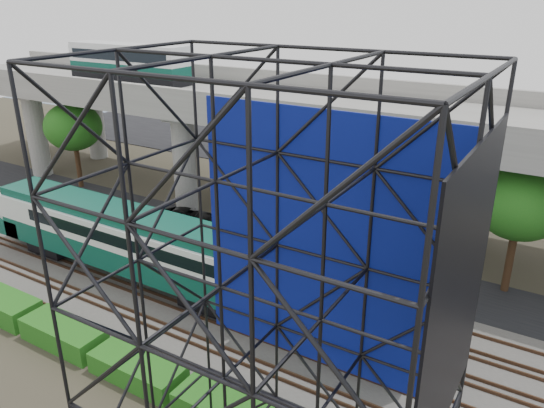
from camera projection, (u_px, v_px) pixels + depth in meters
The scene contains 13 objects.
ground at pixel (183, 325), 28.08m from camera, with size 140.00×140.00×0.00m, color #474233.
ballast_bed at pixel (206, 306), 29.63m from camera, with size 90.00×12.00×0.20m, color slate.
service_road at pixel (282, 249), 36.42m from camera, with size 90.00×5.00×0.08m, color black.
parking_lot at pixel (395, 162), 55.13m from camera, with size 90.00×18.00×0.08m, color black.
harbor_water at pixel (448, 122), 72.65m from camera, with size 140.00×40.00×0.03m, color #455972.
rail_tracks at pixel (206, 303), 29.56m from camera, with size 90.00×9.52×0.16m.
commuter_train at pixel (149, 245), 30.53m from camera, with size 29.30×3.06×4.30m.
overpass at pixel (305, 114), 38.45m from camera, with size 80.00×12.00×12.40m.
scaffold_tower at pixel (269, 352), 14.06m from camera, with size 9.36×6.36×15.00m.
hedge_strip at pixel (138, 368), 23.96m from camera, with size 34.60×1.80×1.20m.
trees at pixel (267, 143), 41.14m from camera, with size 40.94×16.94×7.69m.
suv at pixel (187, 217), 39.97m from camera, with size 2.02×4.38×1.22m, color black.
parked_cars at pixel (425, 161), 53.25m from camera, with size 40.08×9.69×1.30m.
Camera 1 is at (16.31, -17.89, 16.30)m, focal length 35.00 mm.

